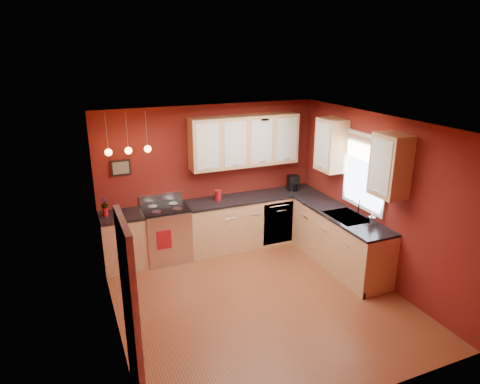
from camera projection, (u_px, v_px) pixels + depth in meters
name	position (u px, v px, depth m)	size (l,w,h in m)	color
floor	(259.00, 299.00, 6.30)	(4.20, 4.20, 0.00)	brown
ceiling	(262.00, 124.00, 5.46)	(4.00, 4.20, 0.02)	white
wall_back	(210.00, 177.00, 7.71)	(4.00, 0.02, 2.60)	maroon
wall_front	(355.00, 295.00, 4.05)	(4.00, 0.02, 2.60)	maroon
wall_left	(110.00, 242.00, 5.15)	(0.02, 4.20, 2.60)	maroon
wall_right	(377.00, 199.00, 6.62)	(0.02, 4.20, 2.60)	maroon
base_cabinets_back_left	(124.00, 242.00, 7.12)	(0.70, 0.60, 0.90)	#E9AF7D
base_cabinets_back_right	(253.00, 221.00, 7.99)	(2.54, 0.60, 0.90)	#E9AF7D
base_cabinets_right	(339.00, 240.00, 7.17)	(0.60, 2.10, 0.90)	#E9AF7D
counter_back_left	(121.00, 216.00, 6.97)	(0.70, 0.62, 0.04)	black
counter_back_right	(254.00, 197.00, 7.84)	(2.54, 0.62, 0.04)	black
counter_right	(341.00, 214.00, 7.02)	(0.62, 2.10, 0.04)	black
gas_range	(167.00, 233.00, 7.38)	(0.76, 0.64, 1.11)	silver
dishwasher_front	(278.00, 223.00, 7.88)	(0.60, 0.02, 0.80)	silver
sink	(347.00, 218.00, 6.89)	(0.50, 0.70, 0.33)	gray
window	(365.00, 170.00, 6.74)	(0.06, 1.02, 1.22)	white
door_left_wall	(131.00, 316.00, 4.20)	(0.12, 0.82, 2.05)	white
upper_cabinets_back	(245.00, 141.00, 7.57)	(2.00, 0.35, 0.90)	#E9AF7D
upper_cabinets_right	(358.00, 154.00, 6.63)	(0.35, 1.95, 0.90)	#E9AF7D
wall_picture	(121.00, 168.00, 7.01)	(0.32, 0.03, 0.26)	black
pendant_lights	(128.00, 150.00, 6.65)	(0.71, 0.11, 0.66)	gray
red_canister	(218.00, 195.00, 7.58)	(0.13, 0.13, 0.19)	maroon
red_vase	(105.00, 212.00, 6.88)	(0.09, 0.09, 0.14)	maroon
flowers	(104.00, 203.00, 6.84)	(0.11, 0.11, 0.19)	maroon
coffee_maker	(293.00, 183.00, 8.12)	(0.22, 0.21, 0.29)	black
soap_pump	(372.00, 219.00, 6.54)	(0.08, 0.09, 0.19)	white
dish_towel	(164.00, 240.00, 7.03)	(0.24, 0.02, 0.33)	maroon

